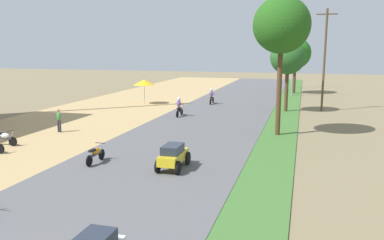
% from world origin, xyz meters
% --- Properties ---
extents(parked_motorbike_fourth, '(1.80, 0.54, 0.94)m').
position_xyz_m(parked_motorbike_fourth, '(-9.89, 13.65, 0.55)').
color(parked_motorbike_fourth, black).
rests_on(parked_motorbike_fourth, dirt_shoulder).
extents(vendor_umbrella, '(2.20, 2.20, 2.52)m').
position_xyz_m(vendor_umbrella, '(-8.76, 32.57, 2.31)').
color(vendor_umbrella, '#99999E').
rests_on(vendor_umbrella, dirt_shoulder).
extents(pedestrian_on_shoulder, '(0.41, 0.33, 1.62)m').
position_xyz_m(pedestrian_on_shoulder, '(-8.99, 17.86, 0.96)').
color(pedestrian_on_shoulder, '#33333D').
rests_on(pedestrian_on_shoulder, dirt_shoulder).
extents(median_tree_nearest, '(3.69, 3.69, 9.02)m').
position_xyz_m(median_tree_nearest, '(5.60, 21.17, 7.20)').
color(median_tree_nearest, '#4C351E').
rests_on(median_tree_nearest, median_strip).
extents(median_tree_second, '(3.16, 3.16, 6.44)m').
position_xyz_m(median_tree_second, '(5.66, 31.59, 4.94)').
color(median_tree_second, '#4C351E').
rests_on(median_tree_second, median_strip).
extents(median_tree_third, '(3.90, 3.90, 7.05)m').
position_xyz_m(median_tree_third, '(5.97, 47.05, 5.12)').
color(median_tree_third, '#4C351E').
rests_on(median_tree_third, median_strip).
extents(streetlamp_near, '(3.16, 0.20, 8.36)m').
position_xyz_m(streetlamp_near, '(5.80, 44.22, 4.84)').
color(streetlamp_near, gray).
rests_on(streetlamp_near, median_strip).
extents(streetlamp_mid, '(3.16, 0.20, 8.35)m').
position_xyz_m(streetlamp_mid, '(5.80, 54.67, 4.84)').
color(streetlamp_mid, gray).
rests_on(streetlamp_mid, median_strip).
extents(utility_pole_near, '(1.80, 0.20, 9.28)m').
position_xyz_m(utility_pole_near, '(8.87, 32.86, 4.83)').
color(utility_pole_near, brown).
rests_on(utility_pole_near, ground).
extents(car_sedan_yellow, '(1.10, 2.26, 1.19)m').
position_xyz_m(car_sedan_yellow, '(1.29, 11.99, 0.74)').
color(car_sedan_yellow, gold).
rests_on(car_sedan_yellow, road_strip).
extents(motorbike_ahead_third, '(0.54, 1.80, 0.94)m').
position_xyz_m(motorbike_ahead_third, '(-2.79, 11.85, 0.57)').
color(motorbike_ahead_third, black).
rests_on(motorbike_ahead_third, road_strip).
extents(motorbike_ahead_fourth, '(0.54, 1.80, 1.66)m').
position_xyz_m(motorbike_ahead_fourth, '(-2.91, 26.16, 0.86)').
color(motorbike_ahead_fourth, black).
rests_on(motorbike_ahead_fourth, road_strip).
extents(motorbike_ahead_fifth, '(0.54, 1.80, 1.66)m').
position_xyz_m(motorbike_ahead_fifth, '(-1.94, 34.18, 0.86)').
color(motorbike_ahead_fifth, black).
rests_on(motorbike_ahead_fifth, road_strip).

